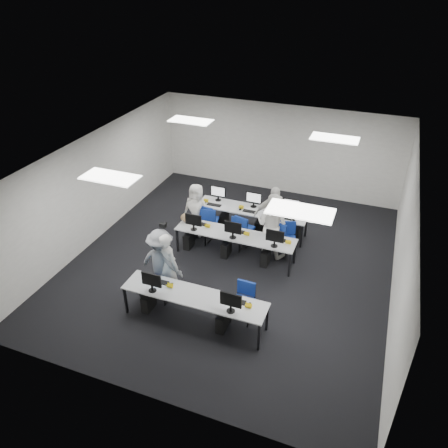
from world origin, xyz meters
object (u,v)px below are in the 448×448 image
at_px(chair_5, 210,226).
at_px(student_1, 272,225).
at_px(chair_1, 243,308).
at_px(chair_4, 286,245).
at_px(student_0, 168,265).
at_px(chair_2, 203,231).
at_px(student_2, 197,210).
at_px(photographer, 161,262).
at_px(student_3, 273,217).
at_px(desk_front, 194,297).
at_px(chair_7, 282,241).
at_px(chair_6, 244,234).
at_px(chair_3, 236,239).
at_px(desk_mid, 235,236).
at_px(chair_0, 163,286).

relative_size(chair_5, student_1, 0.52).
height_order(chair_1, student_1, student_1).
bearing_deg(chair_4, student_0, -145.25).
distance_m(chair_2, student_2, 0.62).
xyz_separation_m(student_1, photographer, (-1.98, -2.42, -0.06)).
height_order(student_3, photographer, student_3).
height_order(desk_front, chair_7, chair_7).
bearing_deg(student_3, chair_2, -177.50).
bearing_deg(chair_1, desk_front, -151.85).
bearing_deg(chair_6, chair_4, 7.75).
distance_m(student_0, student_3, 3.34).
bearing_deg(chair_4, chair_6, 158.79).
xyz_separation_m(chair_3, chair_7, (1.22, 0.28, 0.04)).
height_order(chair_3, student_0, student_0).
xyz_separation_m(chair_5, student_2, (-0.37, -0.07, 0.49)).
xyz_separation_m(chair_1, chair_5, (-2.01, 2.93, 0.01)).
bearing_deg(student_2, photographer, -83.40).
bearing_deg(student_2, desk_mid, -26.79).
bearing_deg(chair_6, desk_front, -75.84).
height_order(chair_7, student_0, student_0).
distance_m(desk_mid, chair_2, 1.29).
relative_size(chair_7, student_0, 0.58).
bearing_deg(desk_mid, student_2, 152.69).
distance_m(desk_front, student_3, 3.61).
relative_size(desk_mid, chair_3, 3.80).
distance_m(desk_mid, chair_6, 0.86).
height_order(chair_4, chair_7, chair_7).
bearing_deg(desk_front, chair_1, 26.35).
bearing_deg(desk_front, chair_4, 68.83).
xyz_separation_m(chair_7, student_1, (-0.25, -0.24, 0.60)).
bearing_deg(chair_0, chair_5, 97.90).
distance_m(desk_front, student_1, 3.24).
height_order(chair_4, student_1, student_1).
height_order(chair_2, student_0, student_0).
bearing_deg(student_1, chair_7, -123.47).
xyz_separation_m(chair_3, photographer, (-1.00, -2.37, 0.57)).
distance_m(student_3, photographer, 3.40).
bearing_deg(photographer, chair_5, -84.77).
distance_m(desk_mid, chair_3, 0.65).
xyz_separation_m(chair_2, chair_7, (2.21, 0.28, -0.00)).
bearing_deg(chair_1, student_3, 95.45).
distance_m(chair_0, photographer, 0.59).
bearing_deg(chair_3, student_3, 28.23).
bearing_deg(chair_3, desk_front, -85.66).
bearing_deg(student_0, student_1, -103.89).
distance_m(student_2, photographer, 2.65).
bearing_deg(chair_1, chair_5, 126.18).
distance_m(chair_1, student_2, 3.76).
relative_size(chair_4, chair_5, 0.99).
bearing_deg(chair_3, student_1, 4.35).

